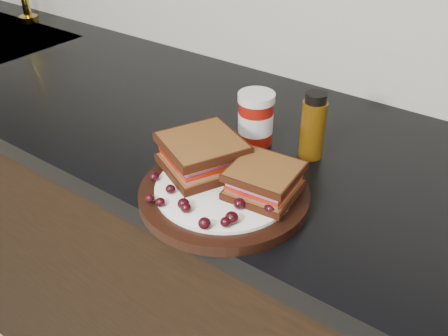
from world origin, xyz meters
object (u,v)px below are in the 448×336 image
at_px(sandwich_left, 202,154).
at_px(condiment_jar, 256,118).
at_px(plate, 224,194).
at_px(oil_bottle, 313,125).

relative_size(sandwich_left, condiment_jar, 1.21).
bearing_deg(plate, sandwich_left, 160.92).
xyz_separation_m(plate, sandwich_left, (-0.06, 0.02, 0.04)).
relative_size(plate, condiment_jar, 2.71).
xyz_separation_m(condiment_jar, oil_bottle, (0.11, 0.02, 0.01)).
bearing_deg(oil_bottle, plate, -103.95).
height_order(plate, oil_bottle, oil_bottle).
height_order(condiment_jar, oil_bottle, oil_bottle).
height_order(plate, sandwich_left, sandwich_left).
xyz_separation_m(plate, oil_bottle, (0.05, 0.20, 0.05)).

